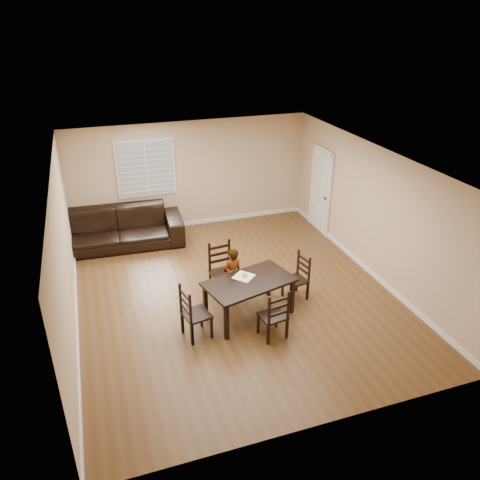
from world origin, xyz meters
name	(u,v)px	position (x,y,z in m)	size (l,w,h in m)	color
ground	(234,293)	(0.00, 0.00, 0.00)	(7.00, 7.00, 0.00)	brown
room	(232,206)	(0.04, 0.18, 1.81)	(6.04, 7.04, 2.72)	tan
dining_table	(249,285)	(0.03, -0.79, 0.65)	(1.74, 1.25, 0.74)	black
chair_near	(221,269)	(-0.21, 0.19, 0.48)	(0.53, 0.50, 1.07)	black
chair_far	(276,318)	(0.23, -1.60, 0.43)	(0.48, 0.46, 0.94)	black
chair_left	(190,315)	(-1.13, -1.09, 0.46)	(0.51, 0.53, 1.01)	black
chair_right	(300,277)	(1.19, -0.50, 0.42)	(0.46, 0.48, 0.92)	black
child	(232,275)	(-0.11, -0.24, 0.56)	(0.41, 0.27, 1.13)	gray
napkin	(244,276)	(-0.01, -0.62, 0.74)	(0.33, 0.33, 0.00)	white
donut	(245,275)	(0.01, -0.62, 0.76)	(0.11, 0.11, 0.04)	#BE8844
sofa	(117,228)	(-1.96, 2.87, 0.44)	(3.02, 1.18, 0.88)	black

